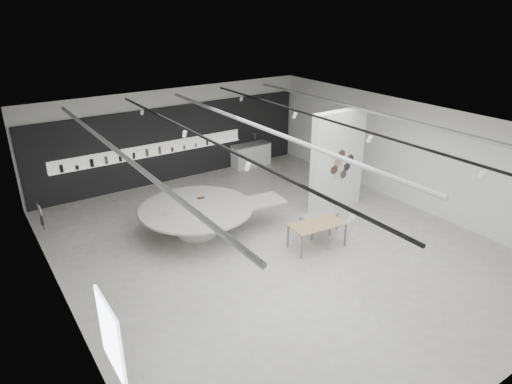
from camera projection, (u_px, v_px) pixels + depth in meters
room at (271, 184)px, 13.31m from camera, size 12.02×14.02×3.82m
back_wall_display at (173, 144)px, 18.81m from camera, size 11.80×0.27×3.10m
partition_column at (337, 161)px, 16.02m from camera, size 2.20×0.38×3.60m
display_island at (199, 216)px, 14.71m from camera, size 4.82×3.99×0.93m
sample_table_wood at (317, 225)px, 13.82m from camera, size 1.76×1.00×0.79m
sample_table_stone at (319, 216)px, 14.78m from camera, size 1.29×0.73×0.64m
kitchen_counter at (251, 155)px, 20.73m from camera, size 1.81×0.71×1.43m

